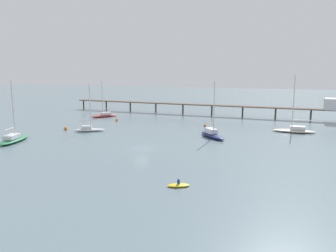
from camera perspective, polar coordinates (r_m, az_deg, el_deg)
The scene contains 12 objects.
ground_plane at distance 63.06m, azimuth -4.62°, elevation -3.84°, with size 400.00×400.00×0.00m, color slate.
pier at distance 104.18m, azimuth 15.41°, elevation 3.53°, with size 89.05×9.29×6.57m.
sailboat_cream at distance 83.71m, azimuth 20.83°, elevation -0.55°, with size 9.71×3.15×13.36m.
sailboat_red at distance 104.93m, azimuth -10.80°, elevation 1.88°, with size 7.24×7.81×10.90m.
sailboat_white at distance 81.56m, azimuth -13.36°, elevation -0.42°, with size 7.26×4.50×11.40m.
sailboat_navy at distance 73.26m, azimuth 7.53°, elevation -1.34°, with size 7.61×8.60×12.23m.
sailboat_green at distance 75.09m, azimuth -24.86°, elevation -1.95°, with size 4.79×10.06×12.54m.
dinghy_yellow at distance 43.15m, azimuth 1.81°, elevation -10.04°, with size 3.13×2.32×1.14m.
mooring_buoy_inner at distance 96.14m, azimuth -8.77°, elevation 1.05°, with size 0.74×0.74×0.74m, color orange.
mooring_buoy_near at distance 80.96m, azimuth 7.74°, elevation -0.53°, with size 0.85×0.85×0.85m, color orange.
mooring_buoy_mid at distance 86.80m, azimuth 6.33°, elevation 0.13°, with size 0.65×0.65×0.65m, color orange.
mooring_buoy_outer at distance 84.90m, azimuth -17.10°, elevation -0.41°, with size 0.83×0.83×0.83m, color orange.
Camera 1 is at (23.20, -56.71, 14.88)m, focal length 35.69 mm.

